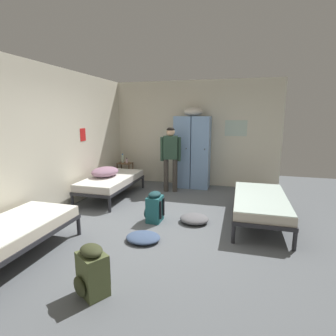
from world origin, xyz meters
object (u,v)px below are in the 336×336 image
shelf_unit (125,171)px  bed_left_front (7,234)px  bedding_heap (105,172)px  water_bottle (123,159)px  clothes_pile_denim (143,237)px  lotion_bottle (127,161)px  locker_bank (192,151)px  clothes_pile_grey (194,219)px  bed_right (260,202)px  person_traveler (171,153)px  backpack_olive (92,272)px  bed_left_rear (112,181)px  backpack_teal (154,207)px

shelf_unit → bed_left_front: size_ratio=0.30×
bedding_heap → water_bottle: (-0.19, 1.34, 0.09)m
bedding_heap → clothes_pile_denim: 2.53m
bed_left_front → lotion_bottle: 4.15m
locker_bank → clothes_pile_grey: (0.48, -2.36, -0.90)m
bed_left_front → bed_right: 3.90m
bedding_heap → person_traveler: 1.61m
person_traveler → water_bottle: size_ratio=6.35×
backpack_olive → lotion_bottle: bearing=109.6°
backpack_olive → clothes_pile_denim: (0.09, 1.29, -0.21)m
locker_bank → bed_left_rear: bearing=-139.7°
clothes_pile_grey → backpack_teal: bearing=-169.3°
lotion_bottle → backpack_teal: size_ratio=0.27×
locker_bank → water_bottle: bearing=-178.3°
person_traveler → backpack_teal: person_traveler is taller
locker_bank → bedding_heap: size_ratio=2.78×
backpack_olive → clothes_pile_denim: size_ratio=1.05×
lotion_bottle → clothes_pile_denim: lotion_bottle is taller
person_traveler → bedding_heap: bearing=-148.9°
lotion_bottle → backpack_teal: (1.59, -2.37, -0.38)m
shelf_unit → bed_left_rear: bearing=-79.2°
person_traveler → backpack_olive: 4.02m
bed_left_rear → clothes_pile_grey: bed_left_rear is taller
bed_right → water_bottle: 4.08m
backpack_olive → person_traveler: bearing=92.8°
locker_bank → water_bottle: size_ratio=8.28×
locker_bank → lotion_bottle: size_ratio=13.84×
person_traveler → backpack_olive: bearing=-87.2°
backpack_teal → clothes_pile_grey: backpack_teal is taller
lotion_bottle → bedding_heap: bearing=-88.4°
locker_bank → bed_left_front: size_ratio=1.09×
bed_left_rear → bedding_heap: size_ratio=2.55×
locker_bank → clothes_pile_denim: bearing=-92.7°
shelf_unit → lotion_bottle: 0.30m
person_traveler → lotion_bottle: 1.50m
water_bottle → shelf_unit: bearing=-14.0°
shelf_unit → person_traveler: person_traveler is taller
bed_right → lotion_bottle: bearing=150.4°
bed_left_rear → person_traveler: size_ratio=1.20×
backpack_teal → bed_left_rear: bearing=141.8°
clothes_pile_denim → bedding_heap: bearing=131.2°
bed_left_rear → bed_left_front: 2.87m
bedding_heap → clothes_pile_grey: bedding_heap is taller
backpack_olive → backpack_teal: size_ratio=1.00×
backpack_teal → shelf_unit: bearing=124.5°
lotion_bottle → bed_left_rear: bearing=-81.9°
bed_right → clothes_pile_grey: bed_right is taller
bed_right → bedding_heap: (-3.36, 0.65, 0.21)m
locker_bank → clothes_pile_grey: bearing=-78.6°
bedding_heap → clothes_pile_grey: bearing=-23.1°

